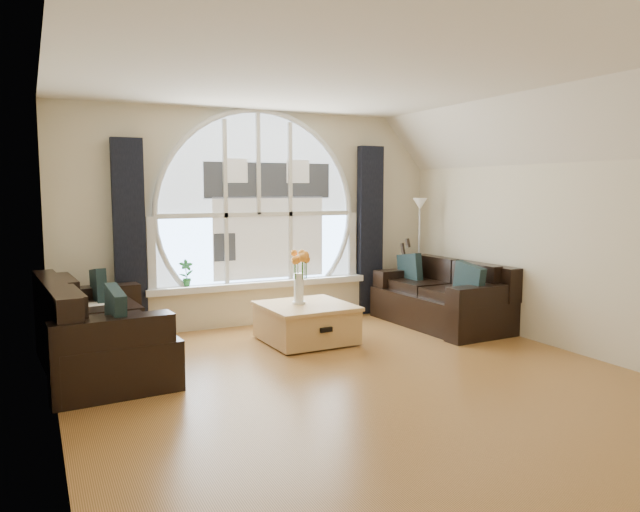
{
  "coord_description": "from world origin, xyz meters",
  "views": [
    {
      "loc": [
        -2.63,
        -4.54,
        1.73
      ],
      "look_at": [
        0.0,
        0.9,
        1.05
      ],
      "focal_mm": 33.84,
      "sensor_mm": 36.0,
      "label": 1
    }
  ],
  "objects": [
    {
      "name": "ground",
      "position": [
        0.0,
        0.0,
        0.0
      ],
      "size": [
        5.0,
        5.5,
        0.01
      ],
      "primitive_type": "cube",
      "color": "brown",
      "rests_on": "ground"
    },
    {
      "name": "ceiling",
      "position": [
        0.0,
        0.0,
        2.7
      ],
      "size": [
        5.0,
        5.5,
        0.01
      ],
      "primitive_type": "cube",
      "color": "silver",
      "rests_on": "ground"
    },
    {
      "name": "wall_back",
      "position": [
        0.0,
        2.75,
        1.35
      ],
      "size": [
        5.0,
        0.01,
        2.7
      ],
      "primitive_type": "cube",
      "color": "beige",
      "rests_on": "ground"
    },
    {
      "name": "wall_left",
      "position": [
        -2.5,
        0.0,
        1.35
      ],
      "size": [
        0.01,
        5.5,
        2.7
      ],
      "primitive_type": "cube",
      "color": "beige",
      "rests_on": "ground"
    },
    {
      "name": "wall_right",
      "position": [
        2.5,
        0.0,
        1.35
      ],
      "size": [
        0.01,
        5.5,
        2.7
      ],
      "primitive_type": "cube",
      "color": "beige",
      "rests_on": "ground"
    },
    {
      "name": "attic_slope",
      "position": [
        2.2,
        0.0,
        2.35
      ],
      "size": [
        0.92,
        5.5,
        0.72
      ],
      "primitive_type": "cube",
      "color": "silver",
      "rests_on": "ground"
    },
    {
      "name": "arched_window",
      "position": [
        0.0,
        2.72,
        1.62
      ],
      "size": [
        2.6,
        0.06,
        2.15
      ],
      "primitive_type": "cube",
      "color": "silver",
      "rests_on": "wall_back"
    },
    {
      "name": "window_sill",
      "position": [
        0.0,
        2.65,
        0.51
      ],
      "size": [
        2.9,
        0.22,
        0.08
      ],
      "primitive_type": "cube",
      "color": "white",
      "rests_on": "wall_back"
    },
    {
      "name": "window_frame",
      "position": [
        0.0,
        2.69,
        1.62
      ],
      "size": [
        2.76,
        0.08,
        2.15
      ],
      "primitive_type": "cube",
      "color": "white",
      "rests_on": "wall_back"
    },
    {
      "name": "neighbor_house",
      "position": [
        0.15,
        2.71,
        1.5
      ],
      "size": [
        1.7,
        0.02,
        1.5
      ],
      "primitive_type": "cube",
      "color": "silver",
      "rests_on": "wall_back"
    },
    {
      "name": "curtain_left",
      "position": [
        -1.6,
        2.63,
        1.15
      ],
      "size": [
        0.35,
        0.12,
        2.3
      ],
      "primitive_type": "cube",
      "color": "black",
      "rests_on": "ground"
    },
    {
      "name": "curtain_right",
      "position": [
        1.6,
        2.63,
        1.15
      ],
      "size": [
        0.35,
        0.12,
        2.3
      ],
      "primitive_type": "cube",
      "color": "black",
      "rests_on": "ground"
    },
    {
      "name": "sofa_left",
      "position": [
        -2.06,
        1.41,
        0.4
      ],
      "size": [
        1.14,
        2.05,
        0.88
      ],
      "primitive_type": "cube",
      "rotation": [
        0.0,
        0.0,
        0.08
      ],
      "color": "black",
      "rests_on": "ground"
    },
    {
      "name": "sofa_right",
      "position": [
        2.0,
        1.56,
        0.4
      ],
      "size": [
        1.0,
        1.86,
        0.81
      ],
      "primitive_type": "cube",
      "rotation": [
        0.0,
        0.0,
        0.05
      ],
      "color": "black",
      "rests_on": "ground"
    },
    {
      "name": "coffee_chest",
      "position": [
        0.14,
        1.54,
        0.24
      ],
      "size": [
        1.0,
        1.0,
        0.47
      ],
      "primitive_type": "cube",
      "rotation": [
        0.0,
        0.0,
        0.04
      ],
      "color": "tan",
      "rests_on": "ground"
    },
    {
      "name": "throw_blanket",
      "position": [
        -2.04,
        1.67,
        0.5
      ],
      "size": [
        0.67,
        0.67,
        0.1
      ],
      "primitive_type": "cube",
      "rotation": [
        0.0,
        0.0,
        0.25
      ],
      "color": "silver",
      "rests_on": "sofa_left"
    },
    {
      "name": "vase_flowers",
      "position": [
        0.07,
        1.6,
        0.82
      ],
      "size": [
        0.24,
        0.24,
        0.7
      ],
      "primitive_type": "cube",
      "color": "white",
      "rests_on": "coffee_chest"
    },
    {
      "name": "floor_lamp",
      "position": [
        2.17,
        2.27,
        0.8
      ],
      "size": [
        0.24,
        0.24,
        1.6
      ],
      "primitive_type": "cube",
      "color": "#B2B2B2",
      "rests_on": "ground"
    },
    {
      "name": "guitar",
      "position": [
        1.94,
        2.32,
        0.53
      ],
      "size": [
        0.42,
        0.35,
        1.06
      ],
      "primitive_type": "cube",
      "rotation": [
        0.0,
        0.0,
        0.36
      ],
      "color": "#945B2E",
      "rests_on": "ground"
    },
    {
      "name": "potted_plant",
      "position": [
        -0.95,
        2.65,
        0.71
      ],
      "size": [
        0.17,
        0.12,
        0.33
      ],
      "primitive_type": "imported",
      "rotation": [
        0.0,
        0.0,
        -0.0
      ],
      "color": "#1E6023",
      "rests_on": "window_sill"
    }
  ]
}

